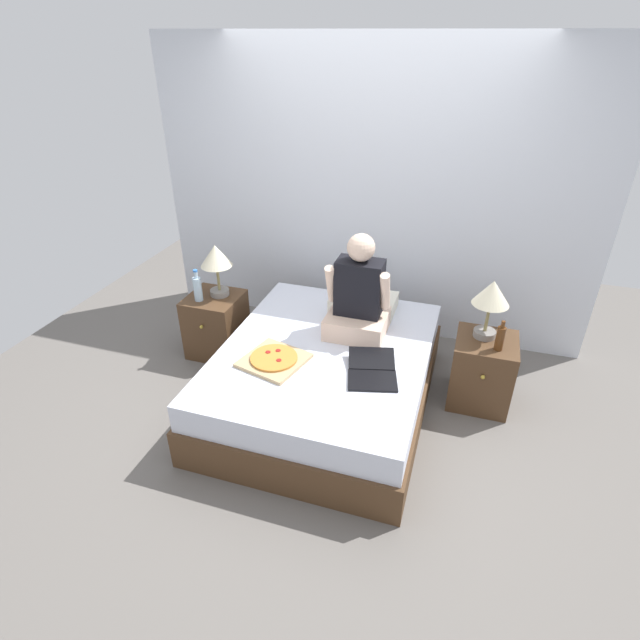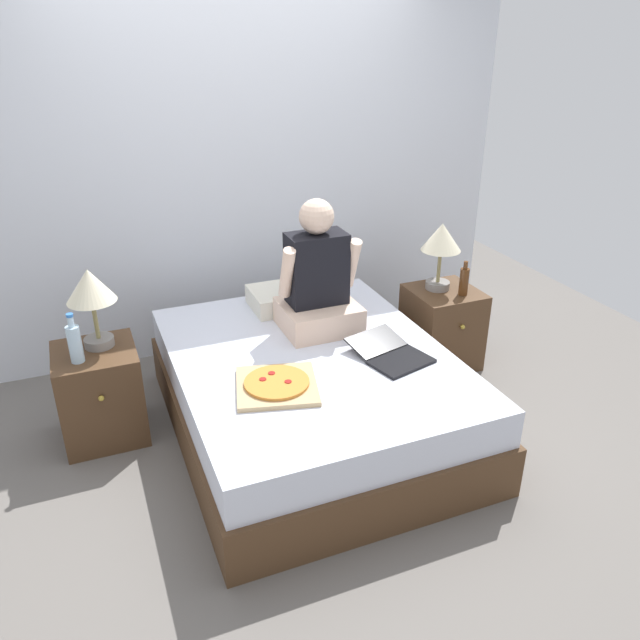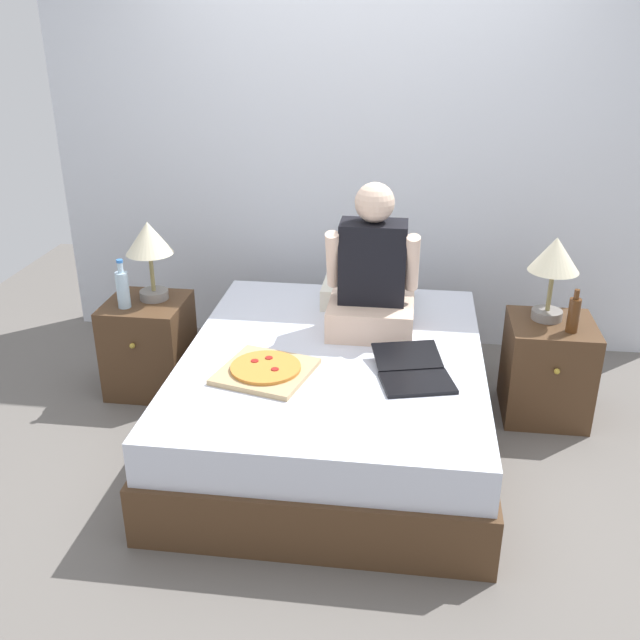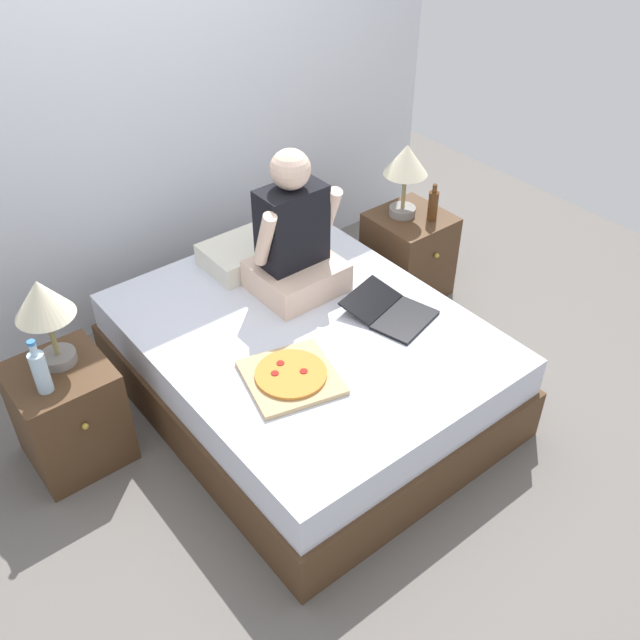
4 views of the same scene
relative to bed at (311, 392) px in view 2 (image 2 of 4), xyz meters
name	(u,v)px [view 2 (image 2 of 4)]	position (x,y,z in m)	size (l,w,h in m)	color
ground_plane	(311,428)	(0.00, 0.00, -0.24)	(5.87, 5.87, 0.00)	#66605B
wall_back	(240,170)	(0.00, 1.30, 1.01)	(3.87, 0.12, 2.50)	silver
bed	(311,392)	(0.00, 0.00, 0.00)	(1.51, 1.88, 0.50)	#4C331E
nightstand_left	(101,394)	(-1.11, 0.39, 0.03)	(0.44, 0.47, 0.54)	#4C331E
lamp_on_left_nightstand	(91,291)	(-1.07, 0.44, 0.63)	(0.26, 0.26, 0.45)	gray
water_bottle	(75,343)	(-1.19, 0.30, 0.41)	(0.07, 0.07, 0.28)	silver
nightstand_right	(442,327)	(1.11, 0.39, 0.03)	(0.44, 0.47, 0.54)	#4C331E
lamp_on_right_nightstand	(441,242)	(1.08, 0.44, 0.63)	(0.26, 0.26, 0.45)	gray
beer_bottle	(464,281)	(1.18, 0.29, 0.40)	(0.06, 0.06, 0.23)	#512D14
pillow	(291,296)	(0.13, 0.66, 0.31)	(0.52, 0.34, 0.12)	silver
person_seated	(318,283)	(0.16, 0.30, 0.54)	(0.47, 0.40, 0.78)	beige
laptop	(393,355)	(0.40, -0.21, 0.27)	(0.41, 0.48, 0.07)	black
pizza_box	(277,385)	(-0.29, -0.27, 0.27)	(0.49, 0.49, 0.05)	tan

